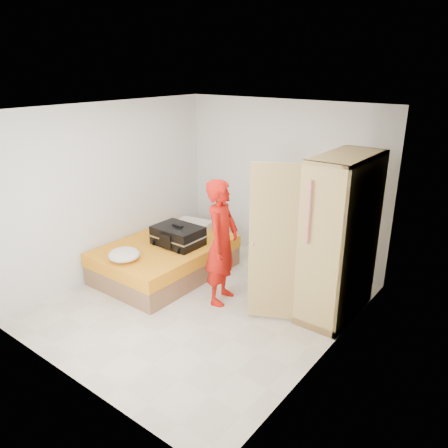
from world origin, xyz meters
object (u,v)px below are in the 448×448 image
Objects in this scene: bed at (165,259)px; wardrobe at (335,242)px; suitcase at (178,236)px; round_cushion at (124,255)px; person at (222,242)px.

bed is 2.66m from wardrobe.
wardrobe is 2.39m from suitcase.
wardrobe is 2.86m from round_cushion.
round_cushion is (-1.21, -0.66, -0.28)m from person.
bed is 4.55× the size of round_cushion.
bed is 2.73× the size of suitcase.
bed is at bearing 69.15° from person.
person is at bearing -155.55° from wardrobe.
round_cushion is at bearing -102.42° from suitcase.
wardrobe is 1.22× the size of person.
bed is 1.17× the size of person.
person reaches higher than round_cushion.
wardrobe reaches higher than round_cushion.
person is at bearing -11.70° from suitcase.
person is 1.06m from suitcase.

